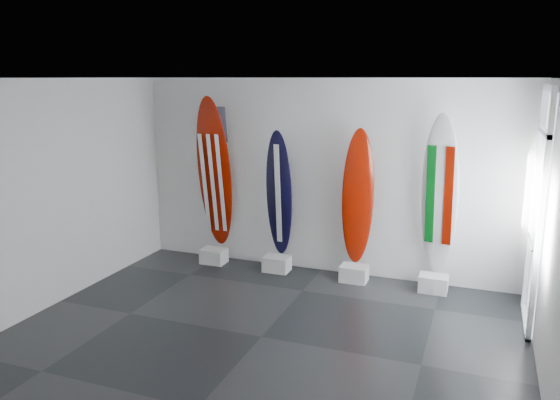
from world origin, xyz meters
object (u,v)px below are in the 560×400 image
at_px(surfboard_navy, 279,194).
at_px(surfboard_usa, 214,174).
at_px(surfboard_italy, 440,195).
at_px(surfboard_swiss, 358,198).

bearing_deg(surfboard_navy, surfboard_usa, -171.79).
bearing_deg(surfboard_usa, surfboard_italy, -3.55).
bearing_deg(surfboard_navy, surfboard_italy, 8.21).
height_order(surfboard_usa, surfboard_italy, surfboard_usa).
distance_m(surfboard_swiss, surfboard_italy, 1.16).
relative_size(surfboard_navy, surfboard_swiss, 0.96).
distance_m(surfboard_usa, surfboard_italy, 3.52).
bearing_deg(surfboard_swiss, surfboard_italy, -19.11).
xyz_separation_m(surfboard_navy, surfboard_italy, (2.41, 0.00, 0.16)).
distance_m(surfboard_navy, surfboard_swiss, 1.25).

